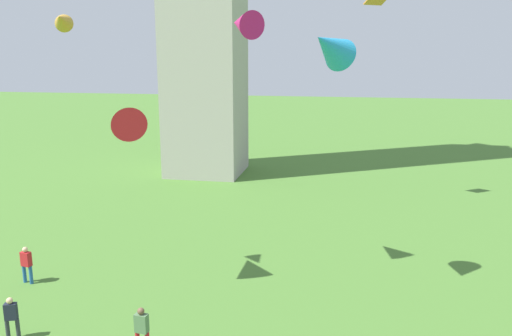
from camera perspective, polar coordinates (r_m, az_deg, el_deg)
person_0 at (r=19.26m, az=-12.64°, el=-17.02°), size 0.55×0.32×1.78m
person_1 at (r=26.19m, az=-24.25°, el=-9.61°), size 0.54×0.35×1.78m
person_2 at (r=21.69m, az=-25.65°, el=-14.64°), size 0.50×0.37×1.68m
kite_flying_0 at (r=35.85m, az=13.30°, el=17.78°), size 1.69×1.55×0.57m
kite_flying_1 at (r=23.03m, az=-1.49°, el=15.79°), size 2.10×2.18×1.39m
kite_flying_3 at (r=22.61m, az=-14.29°, el=5.56°), size 2.48×2.78×1.89m
kite_flying_4 at (r=20.95m, az=8.22°, el=13.28°), size 2.32×2.70×1.99m
kite_flying_5 at (r=23.32m, az=-20.89°, el=15.18°), size 1.14×1.39×0.96m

